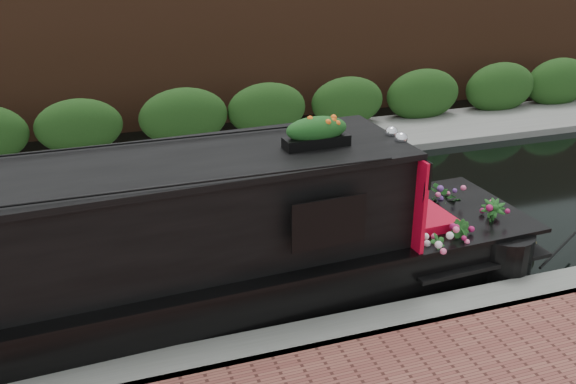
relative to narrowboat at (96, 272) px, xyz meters
name	(u,v)px	position (x,y,z in m)	size (l,w,h in m)	color
ground	(240,238)	(2.42, 1.95, -0.86)	(80.00, 80.00, 0.00)	black
near_bank_coping	(307,350)	(2.42, -1.35, -0.86)	(40.00, 0.60, 0.50)	slate
far_bank_path	(193,159)	(2.42, 6.15, -0.86)	(40.00, 2.40, 0.34)	slate
far_hedge	(186,147)	(2.42, 7.05, -0.86)	(40.00, 1.10, 2.80)	#1D4216
far_brick_wall	(172,123)	(2.42, 9.15, -0.86)	(40.00, 1.00, 8.00)	#4D2B1A
narrowboat	(96,272)	(0.00, 0.00, 0.00)	(12.39, 2.74, 2.88)	black
rope_fender	(521,242)	(6.68, 0.00, -0.70)	(0.32, 0.32, 0.41)	olive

